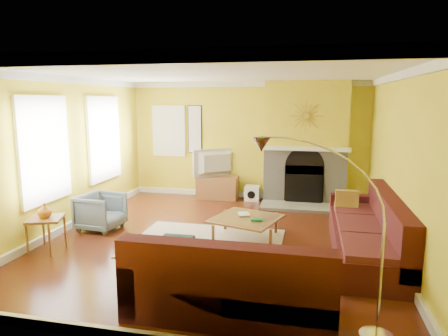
% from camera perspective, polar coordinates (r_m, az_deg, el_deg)
% --- Properties ---
extents(floor, '(5.50, 6.00, 0.02)m').
position_cam_1_polar(floor, '(6.76, -0.95, -10.17)').
color(floor, '#622914').
rests_on(floor, ground).
extents(ceiling, '(5.50, 6.00, 0.02)m').
position_cam_1_polar(ceiling, '(6.37, -1.02, 13.50)').
color(ceiling, white).
rests_on(ceiling, ground).
extents(wall_back, '(5.50, 0.02, 2.70)m').
position_cam_1_polar(wall_back, '(9.36, 3.28, 3.93)').
color(wall_back, yellow).
rests_on(wall_back, ground).
extents(wall_front, '(5.50, 0.02, 2.70)m').
position_cam_1_polar(wall_front, '(3.62, -12.09, -5.52)').
color(wall_front, yellow).
rests_on(wall_front, ground).
extents(wall_left, '(0.02, 6.00, 2.70)m').
position_cam_1_polar(wall_left, '(7.55, -21.83, 1.87)').
color(wall_left, yellow).
rests_on(wall_left, ground).
extents(wall_right, '(0.02, 6.00, 2.70)m').
position_cam_1_polar(wall_right, '(6.39, 23.88, 0.42)').
color(wall_right, yellow).
rests_on(wall_right, ground).
extents(baseboard, '(5.50, 6.00, 0.12)m').
position_cam_1_polar(baseboard, '(6.74, -0.95, -9.61)').
color(baseboard, white).
rests_on(baseboard, floor).
extents(crown_molding, '(5.50, 6.00, 0.12)m').
position_cam_1_polar(crown_molding, '(6.37, -1.02, 12.87)').
color(crown_molding, white).
rests_on(crown_molding, ceiling).
extents(window_left_near, '(0.06, 1.22, 1.72)m').
position_cam_1_polar(window_left_near, '(8.61, -16.84, 4.04)').
color(window_left_near, white).
rests_on(window_left_near, wall_left).
extents(window_left_far, '(0.06, 1.22, 1.72)m').
position_cam_1_polar(window_left_far, '(7.03, -24.36, 2.40)').
color(window_left_far, white).
rests_on(window_left_far, wall_left).
extents(window_back, '(0.82, 0.06, 1.22)m').
position_cam_1_polar(window_back, '(9.77, -7.87, 5.28)').
color(window_back, white).
rests_on(window_back, wall_back).
extents(wall_art, '(0.34, 0.04, 1.14)m').
position_cam_1_polar(wall_art, '(9.58, -4.18, 5.55)').
color(wall_art, white).
rests_on(wall_art, wall_back).
extents(fireplace, '(1.80, 0.40, 2.70)m').
position_cam_1_polar(fireplace, '(9.04, 11.56, 3.54)').
color(fireplace, '#9F9C97').
rests_on(fireplace, floor).
extents(mantel, '(1.92, 0.22, 0.08)m').
position_cam_1_polar(mantel, '(8.81, 11.52, 2.74)').
color(mantel, white).
rests_on(mantel, fireplace).
extents(hearth, '(1.80, 0.70, 0.06)m').
position_cam_1_polar(hearth, '(8.73, 11.21, -5.47)').
color(hearth, '#9F9C97').
rests_on(hearth, floor).
extents(sunburst, '(0.70, 0.04, 0.70)m').
position_cam_1_polar(sunburst, '(8.76, 11.67, 7.29)').
color(sunburst, olive).
rests_on(sunburst, fireplace).
extents(rug, '(2.40, 1.80, 0.02)m').
position_cam_1_polar(rug, '(6.57, -2.54, -10.61)').
color(rug, beige).
rests_on(rug, floor).
extents(sectional_sofa, '(3.17, 3.92, 0.90)m').
position_cam_1_polar(sectional_sofa, '(5.75, 8.79, -9.04)').
color(sectional_sofa, '#4B181B').
rests_on(sectional_sofa, floor).
extents(coffee_table, '(1.25, 1.25, 0.39)m').
position_cam_1_polar(coffee_table, '(6.64, 3.16, -8.67)').
color(coffee_table, white).
rests_on(coffee_table, floor).
extents(media_console, '(0.95, 0.43, 0.52)m').
position_cam_1_polar(media_console, '(9.35, -0.94, -2.83)').
color(media_console, brown).
rests_on(media_console, floor).
extents(tv, '(0.97, 0.81, 0.64)m').
position_cam_1_polar(tv, '(9.24, -0.95, 0.69)').
color(tv, black).
rests_on(tv, media_console).
extents(subwoofer, '(0.33, 0.33, 0.33)m').
position_cam_1_polar(subwoofer, '(9.23, 4.07, -3.61)').
color(subwoofer, white).
rests_on(subwoofer, floor).
extents(armchair, '(0.78, 0.76, 0.65)m').
position_cam_1_polar(armchair, '(7.47, -17.19, -5.98)').
color(armchair, slate).
rests_on(armchair, floor).
extents(side_table, '(0.62, 0.62, 0.53)m').
position_cam_1_polar(side_table, '(6.74, -24.03, -8.64)').
color(side_table, brown).
rests_on(side_table, floor).
extents(vase, '(0.27, 0.27, 0.22)m').
position_cam_1_polar(vase, '(6.64, -24.25, -5.56)').
color(vase, orange).
rests_on(vase, side_table).
extents(book, '(0.26, 0.30, 0.02)m').
position_cam_1_polar(book, '(6.70, 2.04, -6.62)').
color(book, white).
rests_on(book, coffee_table).
extents(arc_lamp, '(1.25, 0.36, 1.94)m').
position_cam_1_polar(arc_lamp, '(3.97, 14.15, -9.99)').
color(arc_lamp, silver).
rests_on(arc_lamp, floor).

